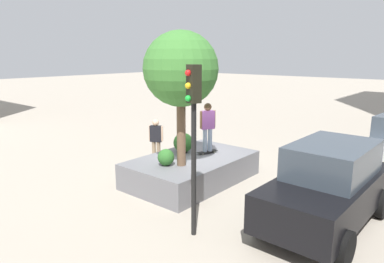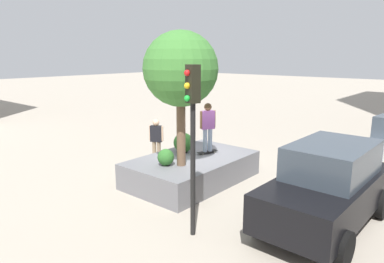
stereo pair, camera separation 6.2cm
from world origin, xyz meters
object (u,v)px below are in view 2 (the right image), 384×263
planter_ledge (192,169)px  skateboarder (208,124)px  traffic_light_corner (192,122)px  skateboard (207,152)px  sedan_parked (328,185)px  plaza_tree (181,70)px  bystander_watching (156,137)px

planter_ledge → skateboarder: bearing=171.6°
traffic_light_corner → planter_ledge: bearing=-139.5°
skateboard → sedan_parked: bearing=78.1°
planter_ledge → plaza_tree: (0.89, 0.31, 3.42)m
plaza_tree → skateboarder: size_ratio=2.41×
planter_ledge → skateboard: bearing=171.6°
plaza_tree → sedan_parked: bearing=98.4°
plaza_tree → sedan_parked: plaza_tree is taller
planter_ledge → plaza_tree: 3.55m
skateboard → traffic_light_corner: (3.54, 2.30, 1.89)m
planter_ledge → skateboarder: 1.67m
plaza_tree → skateboard: (-1.61, -0.20, -2.93)m
skateboarder → bystander_watching: bearing=-91.7°
planter_ledge → traffic_light_corner: (2.81, 2.41, 2.37)m
traffic_light_corner → bystander_watching: bearing=-125.9°
traffic_light_corner → skateboard: bearing=-147.0°
plaza_tree → sedan_parked: (-0.64, 4.38, -2.76)m
plaza_tree → traffic_light_corner: 3.03m
planter_ledge → bystander_watching: bearing=-107.3°
skateboard → skateboarder: skateboarder is taller
bystander_watching → sedan_parked: bearing=81.8°
planter_ledge → sedan_parked: 4.74m
plaza_tree → traffic_light_corner: (1.92, 2.10, -1.04)m
planter_ledge → bystander_watching: size_ratio=2.49×
skateboarder → sedan_parked: bearing=78.1°
skateboarder → traffic_light_corner: size_ratio=0.42×
plaza_tree → bystander_watching: bearing=-120.3°
planter_ledge → bystander_watching: bystander_watching is taller
traffic_light_corner → bystander_watching: 6.41m
skateboarder → traffic_light_corner: (3.54, 2.30, 0.88)m
skateboard → skateboarder: (0.00, 0.00, 1.01)m
bystander_watching → traffic_light_corner: bearing=54.1°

